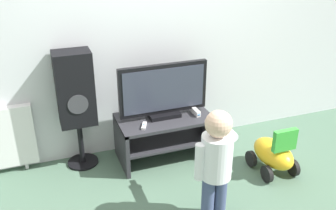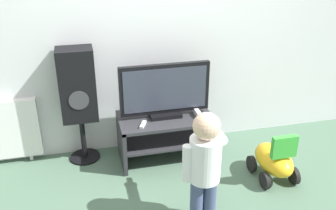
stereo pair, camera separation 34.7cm
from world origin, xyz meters
name	(u,v)px [view 2 (the right image)]	position (x,y,z in m)	size (l,w,h in m)	color
ground_plane	(172,170)	(0.00, 0.00, 0.00)	(16.00, 16.00, 0.00)	#4C6B56
wall_back	(157,22)	(0.00, 0.59, 1.30)	(10.00, 0.06, 2.60)	silver
tv_stand	(166,131)	(0.00, 0.26, 0.29)	(0.91, 0.51, 0.45)	#2D2D33
television	(165,91)	(0.00, 0.28, 0.71)	(0.87, 0.20, 0.53)	black
game_console	(197,112)	(0.31, 0.22, 0.47)	(0.04, 0.18, 0.05)	white
remote_primary	(143,125)	(-0.25, 0.13, 0.46)	(0.09, 0.13, 0.03)	white
child	(205,159)	(0.07, -0.70, 0.55)	(0.36, 0.52, 0.93)	#3F4C72
speaker_tower	(78,88)	(-0.80, 0.42, 0.76)	(0.33, 0.30, 1.14)	black
ride_on_toy	(274,160)	(0.88, -0.34, 0.19)	(0.33, 0.49, 0.50)	gold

